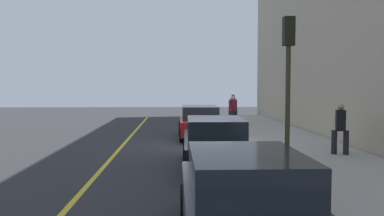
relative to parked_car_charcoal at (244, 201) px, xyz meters
name	(u,v)px	position (x,y,z in m)	size (l,w,h in m)	color
ground_plane	(200,144)	(10.80, 0.02, -0.76)	(56.00, 56.00, 0.00)	#28282B
sidewalk	(278,142)	(10.80, -3.28, -0.68)	(28.00, 4.60, 0.15)	#A39E93
lane_stripe_centre	(123,145)	(10.80, 3.22, -0.75)	(28.00, 0.14, 0.01)	gold
snow_bank_curb	(235,167)	(5.55, -0.68, -0.65)	(7.40, 0.56, 0.22)	white
parked_car_charcoal	(244,201)	(0.00, 0.00, 0.00)	(4.50, 1.91, 1.51)	black
parked_car_black	(215,143)	(5.93, -0.13, 0.00)	(4.63, 1.98, 1.51)	black
parked_car_red	(199,122)	(12.67, -0.06, 0.00)	(4.24, 1.92, 1.51)	black
pedestrian_blue_coat	(233,107)	(19.66, -2.62, 0.31)	(0.47, 0.57, 1.72)	black
pedestrian_burgundy_coat	(233,109)	(18.16, -2.40, 0.27)	(0.54, 0.49, 1.65)	black
pedestrian_black_coat	(340,127)	(7.31, -4.50, 0.31)	(0.53, 0.55, 1.72)	black
traffic_light_pole	(288,69)	(3.87, -1.72, 2.11)	(0.35, 0.26, 3.99)	#2D2D19
rolling_suitcase	(231,119)	(17.79, -2.24, -0.33)	(0.34, 0.22, 0.91)	#191E38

